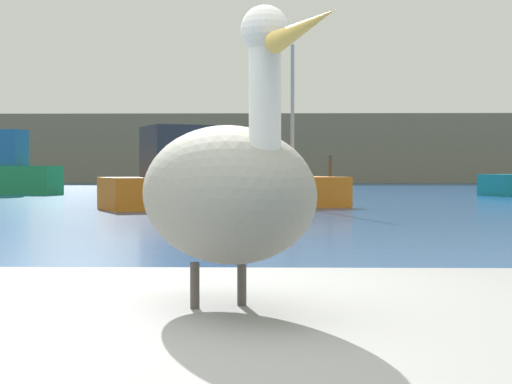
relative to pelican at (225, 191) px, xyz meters
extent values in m
cube|color=#7F755B|center=(-0.54, 76.67, 1.79)|extent=(140.00, 14.21, 5.93)
ellipsoid|color=gray|center=(-0.01, 0.01, -0.01)|extent=(0.80, 1.04, 0.43)
cylinder|color=white|center=(0.13, -0.29, 0.23)|extent=(0.09, 0.09, 0.36)
sphere|color=white|center=(0.13, -0.29, 0.45)|extent=(0.14, 0.14, 0.14)
cone|color=gold|center=(0.23, -0.51, 0.42)|extent=(0.20, 0.34, 0.09)
cylinder|color=#4C4742|center=(0.05, 0.09, -0.30)|extent=(0.03, 0.03, 0.15)
cylinder|color=#4C4742|center=(-0.10, 0.02, -0.30)|extent=(0.03, 0.03, 0.15)
cube|color=orange|center=(-1.37, 24.01, -0.69)|extent=(8.02, 5.37, 0.97)
cube|color=#2D333D|center=(-2.41, 23.56, 0.59)|extent=(3.39, 3.02, 1.57)
cylinder|color=#B2B2B2|center=(0.73, 24.92, 1.94)|extent=(0.12, 0.12, 4.28)
cylinder|color=#3F382D|center=(1.99, 25.46, 0.15)|extent=(0.10, 0.10, 0.70)
cube|color=#1E8C4C|center=(-13.13, 38.34, -0.49)|extent=(6.05, 3.06, 1.37)
cube|color=#1E6099|center=(-13.02, 38.32, 1.07)|extent=(2.29, 1.71, 1.75)
camera|label=1|loc=(0.16, -2.65, 0.07)|focal=59.60mm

